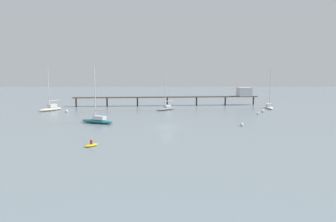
{
  "coord_description": "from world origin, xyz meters",
  "views": [
    {
      "loc": [
        0.26,
        -63.58,
        10.93
      ],
      "look_at": [
        0.0,
        15.12,
        1.5
      ],
      "focal_mm": 33.36,
      "sensor_mm": 36.0,
      "label": 1
    }
  ],
  "objects_px": {
    "sailboat_white": "(270,106)",
    "mooring_buoy_inner": "(259,113)",
    "sailboat_teal": "(99,120)",
    "mooring_buoy_outer": "(264,111)",
    "mooring_buoy_near": "(68,111)",
    "pier": "(209,94)",
    "sailboat_cream": "(52,108)",
    "dinghy_yellow": "(92,145)",
    "sailboat_gray": "(167,108)",
    "mooring_buoy_far": "(243,124)"
  },
  "relations": [
    {
      "from": "sailboat_white",
      "to": "dinghy_yellow",
      "type": "height_order",
      "value": "sailboat_white"
    },
    {
      "from": "mooring_buoy_outer",
      "to": "mooring_buoy_far",
      "type": "bearing_deg",
      "value": -115.99
    },
    {
      "from": "sailboat_gray",
      "to": "mooring_buoy_outer",
      "type": "height_order",
      "value": "sailboat_gray"
    },
    {
      "from": "pier",
      "to": "sailboat_gray",
      "type": "distance_m",
      "value": 20.94
    },
    {
      "from": "mooring_buoy_near",
      "to": "sailboat_white",
      "type": "bearing_deg",
      "value": 10.25
    },
    {
      "from": "mooring_buoy_outer",
      "to": "dinghy_yellow",
      "type": "bearing_deg",
      "value": -132.68
    },
    {
      "from": "sailboat_cream",
      "to": "mooring_buoy_near",
      "type": "height_order",
      "value": "sailboat_cream"
    },
    {
      "from": "sailboat_white",
      "to": "dinghy_yellow",
      "type": "xyz_separation_m",
      "value": [
        -43.78,
        -52.26,
        -0.52
      ]
    },
    {
      "from": "sailboat_teal",
      "to": "dinghy_yellow",
      "type": "relative_size",
      "value": 4.96
    },
    {
      "from": "sailboat_gray",
      "to": "mooring_buoy_inner",
      "type": "bearing_deg",
      "value": -22.97
    },
    {
      "from": "sailboat_teal",
      "to": "mooring_buoy_far",
      "type": "relative_size",
      "value": 16.83
    },
    {
      "from": "sailboat_cream",
      "to": "mooring_buoy_inner",
      "type": "distance_m",
      "value": 59.78
    },
    {
      "from": "mooring_buoy_outer",
      "to": "sailboat_teal",
      "type": "bearing_deg",
      "value": -155.26
    },
    {
      "from": "sailboat_white",
      "to": "dinghy_yellow",
      "type": "bearing_deg",
      "value": -129.95
    },
    {
      "from": "sailboat_cream",
      "to": "mooring_buoy_near",
      "type": "distance_m",
      "value": 7.72
    },
    {
      "from": "sailboat_white",
      "to": "mooring_buoy_inner",
      "type": "distance_m",
      "value": 17.36
    },
    {
      "from": "mooring_buoy_far",
      "to": "mooring_buoy_inner",
      "type": "relative_size",
      "value": 1.1
    },
    {
      "from": "sailboat_teal",
      "to": "mooring_buoy_near",
      "type": "height_order",
      "value": "sailboat_teal"
    },
    {
      "from": "sailboat_gray",
      "to": "sailboat_white",
      "type": "distance_m",
      "value": 33.13
    },
    {
      "from": "dinghy_yellow",
      "to": "pier",
      "type": "bearing_deg",
      "value": 67.5
    },
    {
      "from": "mooring_buoy_outer",
      "to": "mooring_buoy_near",
      "type": "relative_size",
      "value": 1.08
    },
    {
      "from": "sailboat_teal",
      "to": "sailboat_white",
      "type": "relative_size",
      "value": 0.97
    },
    {
      "from": "pier",
      "to": "sailboat_cream",
      "type": "distance_m",
      "value": 51.61
    },
    {
      "from": "mooring_buoy_near",
      "to": "mooring_buoy_far",
      "type": "relative_size",
      "value": 1.11
    },
    {
      "from": "sailboat_white",
      "to": "mooring_buoy_near",
      "type": "xyz_separation_m",
      "value": [
        -60.85,
        -11.01,
        -0.34
      ]
    },
    {
      "from": "mooring_buoy_near",
      "to": "mooring_buoy_inner",
      "type": "bearing_deg",
      "value": -4.78
    },
    {
      "from": "sailboat_cream",
      "to": "sailboat_white",
      "type": "distance_m",
      "value": 67.34
    },
    {
      "from": "sailboat_gray",
      "to": "mooring_buoy_inner",
      "type": "distance_m",
      "value": 26.95
    },
    {
      "from": "sailboat_cream",
      "to": "mooring_buoy_far",
      "type": "relative_size",
      "value": 16.89
    },
    {
      "from": "mooring_buoy_outer",
      "to": "mooring_buoy_far",
      "type": "distance_m",
      "value": 26.35
    },
    {
      "from": "dinghy_yellow",
      "to": "sailboat_white",
      "type": "bearing_deg",
      "value": 50.05
    },
    {
      "from": "mooring_buoy_inner",
      "to": "sailboat_white",
      "type": "bearing_deg",
      "value": 62.76
    },
    {
      "from": "sailboat_teal",
      "to": "mooring_buoy_outer",
      "type": "relative_size",
      "value": 14.05
    },
    {
      "from": "mooring_buoy_outer",
      "to": "mooring_buoy_near",
      "type": "distance_m",
      "value": 55.73
    },
    {
      "from": "dinghy_yellow",
      "to": "mooring_buoy_far",
      "type": "xyz_separation_m",
      "value": [
        27.11,
        18.23,
        0.14
      ]
    },
    {
      "from": "mooring_buoy_near",
      "to": "sailboat_cream",
      "type": "bearing_deg",
      "value": 143.31
    },
    {
      "from": "sailboat_white",
      "to": "mooring_buoy_inner",
      "type": "xyz_separation_m",
      "value": [
        -7.94,
        -15.43,
        -0.41
      ]
    },
    {
      "from": "dinghy_yellow",
      "to": "mooring_buoy_outer",
      "type": "height_order",
      "value": "dinghy_yellow"
    },
    {
      "from": "sailboat_white",
      "to": "mooring_buoy_inner",
      "type": "bearing_deg",
      "value": -117.24
    },
    {
      "from": "pier",
      "to": "mooring_buoy_near",
      "type": "distance_m",
      "value": 47.63
    },
    {
      "from": "sailboat_cream",
      "to": "sailboat_white",
      "type": "bearing_deg",
      "value": 5.45
    },
    {
      "from": "sailboat_white",
      "to": "sailboat_cream",
      "type": "bearing_deg",
      "value": -174.55
    },
    {
      "from": "sailboat_gray",
      "to": "mooring_buoy_near",
      "type": "xyz_separation_m",
      "value": [
        -28.09,
        -6.09,
        -0.29
      ]
    },
    {
      "from": "sailboat_gray",
      "to": "mooring_buoy_far",
      "type": "height_order",
      "value": "sailboat_gray"
    },
    {
      "from": "sailboat_teal",
      "to": "mooring_buoy_outer",
      "type": "bearing_deg",
      "value": 24.74
    },
    {
      "from": "mooring_buoy_outer",
      "to": "mooring_buoy_inner",
      "type": "relative_size",
      "value": 1.32
    },
    {
      "from": "sailboat_gray",
      "to": "mooring_buoy_near",
      "type": "distance_m",
      "value": 28.75
    },
    {
      "from": "pier",
      "to": "sailboat_teal",
      "type": "distance_m",
      "value": 49.73
    },
    {
      "from": "sailboat_cream",
      "to": "mooring_buoy_outer",
      "type": "bearing_deg",
      "value": -3.65
    },
    {
      "from": "dinghy_yellow",
      "to": "mooring_buoy_inner",
      "type": "height_order",
      "value": "dinghy_yellow"
    }
  ]
}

